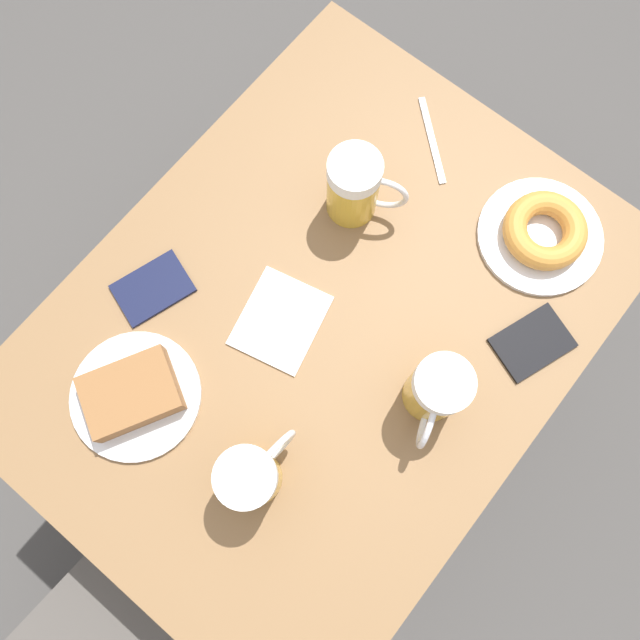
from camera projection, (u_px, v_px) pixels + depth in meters
The scene contains 11 objects.
ground_plane at pixel (320, 385), 1.76m from camera, with size 8.00×8.00×0.00m, color #474442.
table at pixel (320, 331), 1.12m from camera, with size 0.79×1.05×0.72m.
plate_with_cake at pixel (133, 394), 1.01m from camera, with size 0.22×0.22×0.05m.
plate_with_donut at pixel (543, 232), 1.08m from camera, with size 0.22×0.22×0.05m.
beer_mug_left at pixel (355, 187), 1.05m from camera, with size 0.13×0.09×0.15m.
beer_mug_center at pixel (436, 391), 0.96m from camera, with size 0.09×0.14×0.15m.
beer_mug_right at pixel (252, 476), 0.93m from camera, with size 0.09×0.14×0.15m.
napkin_folded at pixel (280, 320), 1.06m from camera, with size 0.16×0.18×0.00m.
fork at pixel (432, 140), 1.15m from camera, with size 0.14×0.13×0.00m.
passport_near_edge at pixel (532, 343), 1.05m from camera, with size 0.13×0.15×0.01m.
passport_far_edge at pixel (153, 288), 1.08m from camera, with size 0.12×0.15×0.01m.
Camera 1 is at (-0.16, 0.20, 1.75)m, focal length 35.00 mm.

